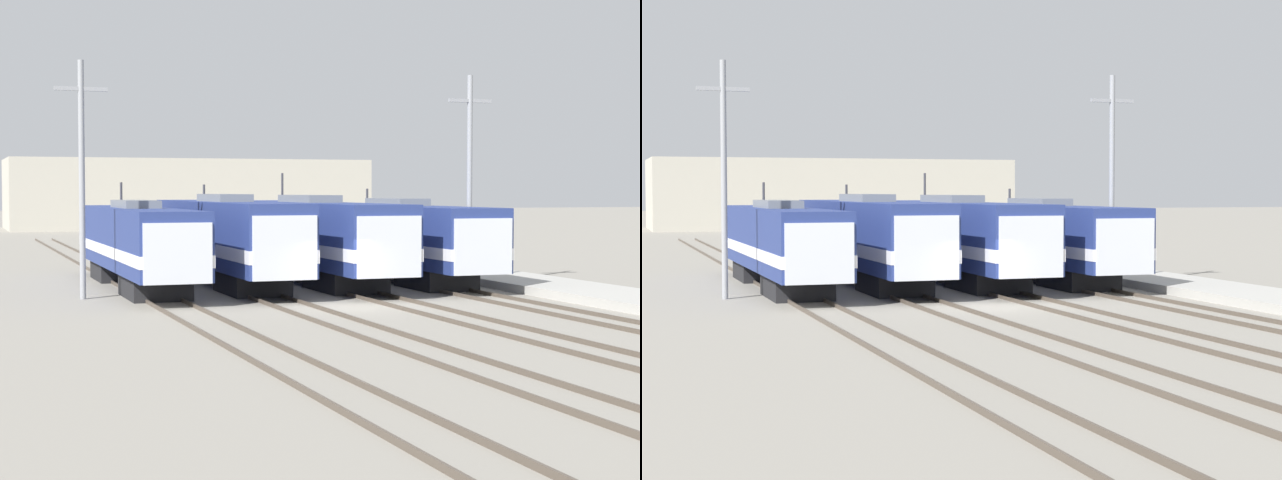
# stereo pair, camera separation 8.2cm
# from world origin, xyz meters

# --- Properties ---
(ground_plane) EXTENTS (400.00, 400.00, 0.00)m
(ground_plane) POSITION_xyz_m (0.00, 0.00, 0.00)
(ground_plane) COLOR gray
(rail_pair_far_left) EXTENTS (1.51, 120.00, 0.15)m
(rail_pair_far_left) POSITION_xyz_m (-6.41, 0.00, 0.07)
(rail_pair_far_left) COLOR #4C4238
(rail_pair_far_left) RESTS_ON ground_plane
(rail_pair_center_left) EXTENTS (1.51, 120.00, 0.15)m
(rail_pair_center_left) POSITION_xyz_m (-2.14, 0.00, 0.07)
(rail_pair_center_left) COLOR #4C4238
(rail_pair_center_left) RESTS_ON ground_plane
(rail_pair_center_right) EXTENTS (1.51, 120.00, 0.15)m
(rail_pair_center_right) POSITION_xyz_m (2.14, 0.00, 0.07)
(rail_pair_center_right) COLOR #4C4238
(rail_pair_center_right) RESTS_ON ground_plane
(rail_pair_far_right) EXTENTS (1.51, 120.00, 0.15)m
(rail_pair_far_right) POSITION_xyz_m (6.41, 0.00, 0.07)
(rail_pair_far_right) COLOR #4C4238
(rail_pair_far_right) RESTS_ON ground_plane
(locomotive_far_left) EXTENTS (2.88, 18.96, 4.85)m
(locomotive_far_left) POSITION_xyz_m (-6.41, 10.01, 2.07)
(locomotive_far_left) COLOR black
(locomotive_far_left) RESTS_ON ground_plane
(locomotive_center_left) EXTENTS (2.88, 19.24, 4.75)m
(locomotive_center_left) POSITION_xyz_m (-2.14, 10.52, 2.20)
(locomotive_center_left) COLOR black
(locomotive_center_left) RESTS_ON ground_plane
(locomotive_center_right) EXTENTS (3.04, 20.07, 5.35)m
(locomotive_center_right) POSITION_xyz_m (2.14, 10.68, 2.18)
(locomotive_center_right) COLOR black
(locomotive_center_right) RESTS_ON ground_plane
(locomotive_far_right) EXTENTS (2.92, 18.04, 4.54)m
(locomotive_far_right) POSITION_xyz_m (6.41, 9.77, 2.10)
(locomotive_far_right) COLOR black
(locomotive_far_right) RESTS_ON ground_plane
(catenary_tower_left) EXTENTS (2.14, 0.25, 9.74)m
(catenary_tower_left) POSITION_xyz_m (-9.30, 6.26, 5.18)
(catenary_tower_left) COLOR gray
(catenary_tower_left) RESTS_ON ground_plane
(catenary_tower_right) EXTENTS (2.14, 0.25, 9.74)m
(catenary_tower_right) POSITION_xyz_m (8.30, 6.26, 5.18)
(catenary_tower_right) COLOR gray
(catenary_tower_right) RESTS_ON ground_plane
(platform) EXTENTS (4.00, 120.00, 0.37)m
(platform) POSITION_xyz_m (10.74, 0.00, 0.18)
(platform) COLOR #A8A59E
(platform) RESTS_ON ground_plane
(depot_building) EXTENTS (41.18, 15.41, 8.01)m
(depot_building) POSITION_xyz_m (12.26, 86.74, 4.00)
(depot_building) COLOR #B2AD9E
(depot_building) RESTS_ON ground_plane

